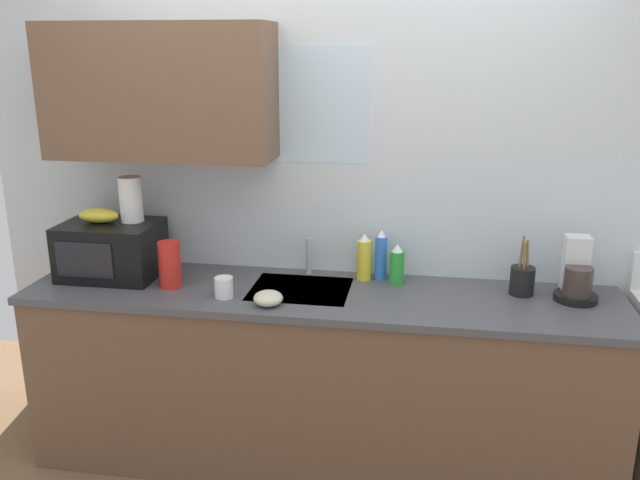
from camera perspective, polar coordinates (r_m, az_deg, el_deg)
The scene contains 14 objects.
kitchen_wall_assembly at distance 3.26m, azimuth -1.73°, elevation 5.16°, with size 3.53×0.42×2.50m.
counter_unit at distance 3.25m, azimuth -0.03°, elevation -11.78°, with size 2.76×0.63×0.90m.
sink_faucet at distance 3.27m, azimuth -0.99°, elevation -1.40°, with size 0.03×0.03×0.18m, color #B2B5BA.
microwave at distance 3.39m, azimuth -17.60°, elevation -0.80°, with size 0.46×0.35×0.27m.
banana_bunch at distance 3.37m, azimuth -18.60°, elevation 2.01°, with size 0.20×0.11×0.07m, color gold.
paper_towel_roll at distance 3.33m, azimuth -16.03°, elevation 3.40°, with size 0.11×0.11×0.22m, color white.
coffee_maker at distance 3.17m, azimuth 21.28°, elevation -2.94°, with size 0.19×0.21×0.28m.
dish_soap_bottle_yellow at distance 3.20m, azimuth 3.84°, elevation -1.56°, with size 0.07×0.07×0.23m.
dish_soap_bottle_blue at distance 3.20m, azimuth 5.29°, elevation -1.39°, with size 0.06×0.06×0.25m.
dish_soap_bottle_green at distance 3.16m, azimuth 6.66°, elevation -2.20°, with size 0.07×0.07×0.20m.
cereal_canister at distance 3.17m, azimuth -12.85°, elevation -2.08°, with size 0.10×0.10×0.22m, color red.
mug_white at distance 3.02m, azimuth -8.30°, elevation -4.07°, with size 0.08×0.08×0.10m, color white.
utensil_crock at distance 3.15m, azimuth 17.08°, elevation -3.31°, with size 0.11×0.11×0.28m.
small_bowl at distance 2.91m, azimuth -4.50°, elevation -5.04°, with size 0.13×0.13×0.07m, color beige.
Camera 1 is at (0.47, -2.82, 2.00)m, focal length 37.02 mm.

